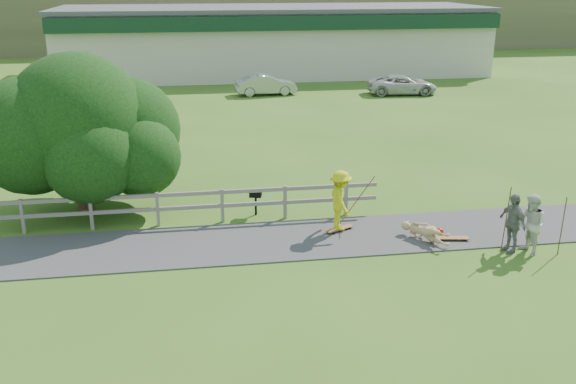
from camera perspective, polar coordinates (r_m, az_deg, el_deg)
name	(u,v)px	position (r m, az deg, el deg)	size (l,w,h in m)	color
ground	(304,261)	(17.67, 1.40, -6.17)	(260.00, 260.00, 0.00)	#375D1A
path	(294,239)	(19.01, 0.58, -4.23)	(34.00, 3.00, 0.04)	#3D3D40
fence	(137,205)	(20.26, -13.28, -1.13)	(15.05, 0.10, 1.10)	#655F59
strip_mall	(273,40)	(51.38, -1.33, 13.37)	(32.50, 10.75, 5.10)	beige
skater_rider	(340,203)	(19.35, 4.67, -1.01)	(1.19, 0.68, 1.84)	#CCCD13
skater_fallen	(425,232)	(19.23, 12.10, -3.51)	(1.61, 0.39, 0.59)	tan
spectator_a	(531,225)	(19.00, 20.78, -2.77)	(0.85, 0.66, 1.74)	silver
spectator_b	(512,223)	(19.04, 19.32, -2.59)	(1.00, 0.42, 1.71)	slate
car_silver	(266,85)	(42.09, -1.99, 9.50)	(1.37, 3.92, 1.29)	#9FA2A6
car_white	(402,85)	(42.94, 10.13, 9.38)	(2.07, 4.49, 1.25)	beige
tree	(81,155)	(21.85, -17.91, 3.18)	(7.09, 7.09, 3.82)	black
bbq	(256,203)	(20.84, -2.88, -0.97)	(0.38, 0.29, 0.83)	black
longboard_rider	(339,230)	(19.66, 4.60, -3.39)	(0.96, 0.23, 0.11)	brown
longboard_fallen	(452,239)	(19.53, 14.35, -4.09)	(1.00, 0.24, 0.11)	brown
helmet	(440,232)	(19.81, 13.33, -3.47)	(0.24, 0.24, 0.24)	#C50506
pole_rider	(356,196)	(19.84, 6.08, -0.38)	(0.03, 0.03, 1.95)	#523421
pole_spec_left	(506,221)	(18.77, 18.80, -2.42)	(0.03, 0.03, 1.97)	#523421
pole_spec_right	(562,226)	(19.29, 23.19, -2.81)	(0.03, 0.03, 1.71)	#523421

